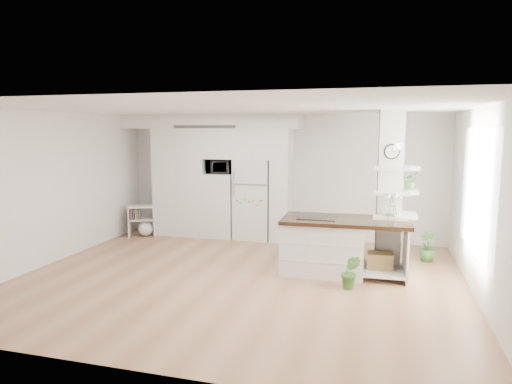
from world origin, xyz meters
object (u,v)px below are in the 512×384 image
(kitchen_island, at_px, (330,244))
(floor_plant_a, at_px, (351,272))
(bookshelf, at_px, (143,223))
(refrigerator, at_px, (254,199))

(kitchen_island, distance_m, floor_plant_a, 0.85)
(bookshelf, bearing_deg, floor_plant_a, -48.92)
(bookshelf, relative_size, floor_plant_a, 1.31)
(floor_plant_a, bearing_deg, kitchen_island, 118.37)
(floor_plant_a, bearing_deg, bookshelf, 154.56)
(bookshelf, distance_m, floor_plant_a, 5.25)
(refrigerator, height_order, bookshelf, refrigerator)
(refrigerator, bearing_deg, bookshelf, -169.55)
(refrigerator, xyz_separation_m, bookshelf, (-2.45, -0.45, -0.57))
(kitchen_island, xyz_separation_m, bookshelf, (-4.35, 1.53, -0.18))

